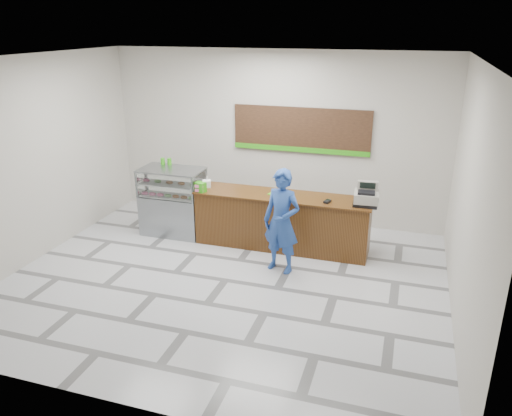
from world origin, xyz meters
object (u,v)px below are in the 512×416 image
(sales_counter, at_px, (282,221))
(customer, at_px, (282,221))
(cash_register, at_px, (366,197))
(serving_tray, at_px, (279,194))
(display_case, at_px, (173,201))

(sales_counter, height_order, customer, customer)
(sales_counter, distance_m, customer, 1.00)
(cash_register, distance_m, serving_tray, 1.58)
(display_case, xyz_separation_m, serving_tray, (2.15, 0.00, 0.36))
(display_case, distance_m, cash_register, 3.75)
(sales_counter, distance_m, cash_register, 1.64)
(cash_register, bearing_deg, display_case, 175.06)
(cash_register, xyz_separation_m, customer, (-1.28, -0.85, -0.29))
(sales_counter, distance_m, display_case, 2.23)
(display_case, bearing_deg, serving_tray, 0.08)
(display_case, height_order, customer, customer)
(serving_tray, bearing_deg, cash_register, 14.81)
(customer, bearing_deg, cash_register, 47.93)
(serving_tray, distance_m, customer, 0.97)
(display_case, bearing_deg, sales_counter, 0.01)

